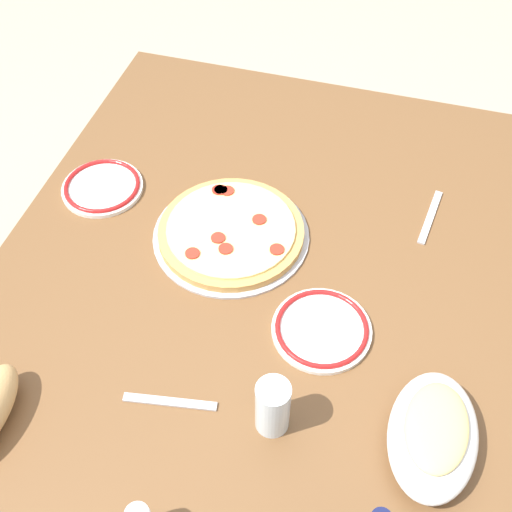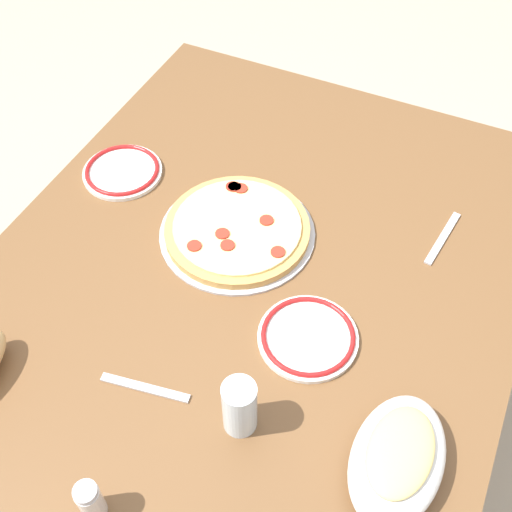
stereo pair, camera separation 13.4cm
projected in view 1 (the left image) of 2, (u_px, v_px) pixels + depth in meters
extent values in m
plane|color=tan|center=(256.00, 418.00, 1.92)|extent=(8.00, 8.00, 0.00)
cube|color=brown|center=(256.00, 269.00, 1.38)|extent=(1.33, 1.09, 0.03)
cylinder|color=#33302D|center=(467.00, 227.00, 1.94)|extent=(0.07, 0.07, 0.69)
cylinder|color=#33302D|center=(165.00, 166.00, 2.11)|extent=(0.07, 0.07, 0.69)
cylinder|color=#B7B7BC|center=(231.00, 235.00, 1.41)|extent=(0.34, 0.34, 0.01)
cylinder|color=tan|center=(231.00, 232.00, 1.40)|extent=(0.32, 0.32, 0.02)
cylinder|color=#EFD684|center=(231.00, 228.00, 1.39)|extent=(0.28, 0.28, 0.01)
cylinder|color=#B22D1E|center=(218.00, 238.00, 1.37)|extent=(0.03, 0.03, 0.00)
cylinder|color=#B22D1E|center=(259.00, 219.00, 1.40)|extent=(0.03, 0.03, 0.00)
cylinder|color=#B22D1E|center=(221.00, 190.00, 1.46)|extent=(0.03, 0.03, 0.00)
cylinder|color=maroon|center=(219.00, 190.00, 1.46)|extent=(0.03, 0.03, 0.00)
cylinder|color=#B22D1E|center=(226.00, 249.00, 1.35)|extent=(0.03, 0.03, 0.00)
cylinder|color=#B22D1E|center=(277.00, 249.00, 1.35)|extent=(0.03, 0.03, 0.00)
cylinder|color=#B22D1E|center=(227.00, 191.00, 1.46)|extent=(0.03, 0.03, 0.00)
cylinder|color=#B22D1E|center=(192.00, 253.00, 1.34)|extent=(0.03, 0.03, 0.00)
ellipsoid|color=white|center=(433.00, 435.00, 1.09)|extent=(0.24, 0.15, 0.07)
ellipsoid|color=#AD2819|center=(434.00, 432.00, 1.08)|extent=(0.20, 0.12, 0.03)
ellipsoid|color=#EACC75|center=(437.00, 427.00, 1.06)|extent=(0.17, 0.10, 0.02)
cylinder|color=silver|center=(273.00, 407.00, 1.09)|extent=(0.06, 0.06, 0.12)
cylinder|color=white|center=(321.00, 330.00, 1.25)|extent=(0.19, 0.19, 0.01)
torus|color=red|center=(322.00, 328.00, 1.25)|extent=(0.18, 0.18, 0.01)
cylinder|color=white|center=(103.00, 188.00, 1.50)|extent=(0.19, 0.19, 0.01)
torus|color=red|center=(102.00, 185.00, 1.50)|extent=(0.18, 0.18, 0.01)
cube|color=#B7B7BC|center=(430.00, 217.00, 1.45)|extent=(0.17, 0.04, 0.00)
cube|color=#B7B7BC|center=(170.00, 402.00, 1.16)|extent=(0.04, 0.17, 0.00)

